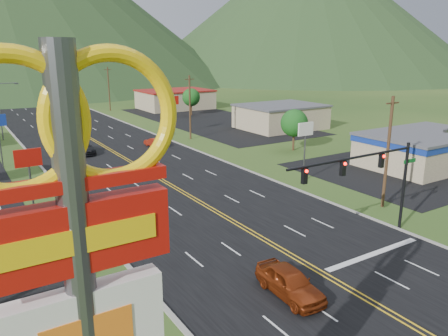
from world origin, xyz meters
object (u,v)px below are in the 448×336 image
pylon_sign (81,289)px  traffic_signal (371,171)px  car_red_near (290,283)px  car_dark_mid (83,148)px  streetlight_west (1,107)px  car_red_far (154,142)px

pylon_sign → traffic_signal: (23.48, 12.00, -3.97)m
traffic_signal → car_red_near: (-9.95, -2.91, -4.49)m
car_red_near → car_dark_mid: car_red_near is taller
pylon_sign → car_red_near: size_ratio=2.84×
traffic_signal → car_dark_mid: 41.22m
traffic_signal → streetlight_west: bearing=108.0°
traffic_signal → car_red_near: 11.30m
pylon_sign → streetlight_west: pylon_sign is taller
car_red_near → car_dark_mid: (-0.38, 42.56, -0.06)m
car_red_near → pylon_sign: bearing=-143.3°
traffic_signal → car_dark_mid: bearing=104.6°
streetlight_west → car_red_near: (8.21, -58.92, -4.34)m
pylon_sign → traffic_signal: bearing=27.1°
streetlight_west → car_red_near: bearing=-82.1°
car_red_far → car_red_near: bearing=68.4°
pylon_sign → car_red_near: (13.53, 9.08, -8.46)m
pylon_sign → traffic_signal: pylon_sign is taller
traffic_signal → car_red_near: size_ratio=2.66×
car_dark_mid → car_red_far: size_ratio=1.37×
car_dark_mid → car_red_near: bearing=-92.5°
streetlight_west → car_red_far: size_ratio=2.28×
traffic_signal → car_red_far: traffic_signal is taller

